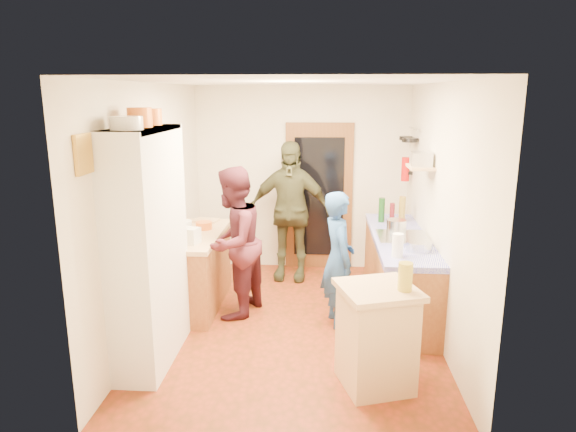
# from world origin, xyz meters

# --- Properties ---
(floor) EXTENTS (3.00, 4.00, 0.02)m
(floor) POSITION_xyz_m (0.00, 0.00, -0.01)
(floor) COLOR maroon
(floor) RESTS_ON ground
(ceiling) EXTENTS (3.00, 4.00, 0.02)m
(ceiling) POSITION_xyz_m (0.00, 0.00, 2.61)
(ceiling) COLOR silver
(ceiling) RESTS_ON ground
(wall_back) EXTENTS (3.00, 0.02, 2.60)m
(wall_back) POSITION_xyz_m (0.00, 2.01, 1.30)
(wall_back) COLOR beige
(wall_back) RESTS_ON ground
(wall_front) EXTENTS (3.00, 0.02, 2.60)m
(wall_front) POSITION_xyz_m (0.00, -2.01, 1.30)
(wall_front) COLOR beige
(wall_front) RESTS_ON ground
(wall_left) EXTENTS (0.02, 4.00, 2.60)m
(wall_left) POSITION_xyz_m (-1.51, 0.00, 1.30)
(wall_left) COLOR beige
(wall_left) RESTS_ON ground
(wall_right) EXTENTS (0.02, 4.00, 2.60)m
(wall_right) POSITION_xyz_m (1.51, 0.00, 1.30)
(wall_right) COLOR beige
(wall_right) RESTS_ON ground
(door_frame) EXTENTS (0.95, 0.06, 2.10)m
(door_frame) POSITION_xyz_m (0.25, 1.97, 1.05)
(door_frame) COLOR brown
(door_frame) RESTS_ON ground
(door_glass) EXTENTS (0.70, 0.02, 1.70)m
(door_glass) POSITION_xyz_m (0.25, 1.94, 1.05)
(door_glass) COLOR black
(door_glass) RESTS_ON door_frame
(hutch_body) EXTENTS (0.40, 1.20, 2.20)m
(hutch_body) POSITION_xyz_m (-1.30, -0.80, 1.10)
(hutch_body) COLOR silver
(hutch_body) RESTS_ON ground
(hutch_top_shelf) EXTENTS (0.40, 1.14, 0.04)m
(hutch_top_shelf) POSITION_xyz_m (-1.30, -0.80, 2.18)
(hutch_top_shelf) COLOR silver
(hutch_top_shelf) RESTS_ON hutch_body
(plate_stack) EXTENTS (0.26, 0.26, 0.11)m
(plate_stack) POSITION_xyz_m (-1.30, -1.13, 2.25)
(plate_stack) COLOR white
(plate_stack) RESTS_ON hutch_top_shelf
(orange_pot_a) EXTENTS (0.21, 0.21, 0.17)m
(orange_pot_a) POSITION_xyz_m (-1.30, -0.81, 2.29)
(orange_pot_a) COLOR orange
(orange_pot_a) RESTS_ON hutch_top_shelf
(orange_pot_b) EXTENTS (0.17, 0.17, 0.15)m
(orange_pot_b) POSITION_xyz_m (-1.30, -0.46, 2.28)
(orange_pot_b) COLOR orange
(orange_pot_b) RESTS_ON hutch_top_shelf
(left_counter_base) EXTENTS (0.60, 1.40, 0.85)m
(left_counter_base) POSITION_xyz_m (-1.20, 0.45, 0.42)
(left_counter_base) COLOR #98602E
(left_counter_base) RESTS_ON ground
(left_counter_top) EXTENTS (0.64, 1.44, 0.05)m
(left_counter_top) POSITION_xyz_m (-1.20, 0.45, 0.88)
(left_counter_top) COLOR tan
(left_counter_top) RESTS_ON left_counter_base
(toaster) EXTENTS (0.27, 0.22, 0.17)m
(toaster) POSITION_xyz_m (-1.15, 0.05, 0.99)
(toaster) COLOR white
(toaster) RESTS_ON left_counter_top
(kettle) EXTENTS (0.18, 0.18, 0.20)m
(kettle) POSITION_xyz_m (-1.25, 0.24, 1.00)
(kettle) COLOR white
(kettle) RESTS_ON left_counter_top
(orange_bowl) EXTENTS (0.24, 0.24, 0.09)m
(orange_bowl) POSITION_xyz_m (-1.12, 0.65, 0.94)
(orange_bowl) COLOR orange
(orange_bowl) RESTS_ON left_counter_top
(chopping_board) EXTENTS (0.34, 0.27, 0.02)m
(chopping_board) POSITION_xyz_m (-1.18, 1.03, 0.91)
(chopping_board) COLOR tan
(chopping_board) RESTS_ON left_counter_top
(right_counter_base) EXTENTS (0.60, 2.20, 0.84)m
(right_counter_base) POSITION_xyz_m (1.20, 0.50, 0.42)
(right_counter_base) COLOR #98602E
(right_counter_base) RESTS_ON ground
(right_counter_top) EXTENTS (0.62, 2.22, 0.06)m
(right_counter_top) POSITION_xyz_m (1.20, 0.50, 0.87)
(right_counter_top) COLOR #1A14C1
(right_counter_top) RESTS_ON right_counter_base
(hob) EXTENTS (0.55, 0.58, 0.04)m
(hob) POSITION_xyz_m (1.20, 0.34, 0.92)
(hob) COLOR silver
(hob) RESTS_ON right_counter_top
(pot_on_hob) EXTENTS (0.22, 0.22, 0.14)m
(pot_on_hob) POSITION_xyz_m (1.15, 0.51, 1.01)
(pot_on_hob) COLOR silver
(pot_on_hob) RESTS_ON hob
(bottle_a) EXTENTS (0.08, 0.08, 0.31)m
(bottle_a) POSITION_xyz_m (1.05, 1.15, 1.05)
(bottle_a) COLOR #143F14
(bottle_a) RESTS_ON right_counter_top
(bottle_b) EXTENTS (0.07, 0.07, 0.25)m
(bottle_b) POSITION_xyz_m (1.18, 1.13, 1.03)
(bottle_b) COLOR #591419
(bottle_b) RESTS_ON right_counter_top
(bottle_c) EXTENTS (0.10, 0.10, 0.33)m
(bottle_c) POSITION_xyz_m (1.31, 1.18, 1.06)
(bottle_c) COLOR olive
(bottle_c) RESTS_ON right_counter_top
(paper_towel) EXTENTS (0.12, 0.12, 0.24)m
(paper_towel) POSITION_xyz_m (1.05, -0.30, 1.02)
(paper_towel) COLOR white
(paper_towel) RESTS_ON right_counter_top
(mixing_bowl) EXTENTS (0.30, 0.30, 0.10)m
(mixing_bowl) POSITION_xyz_m (1.30, -0.07, 0.95)
(mixing_bowl) COLOR silver
(mixing_bowl) RESTS_ON right_counter_top
(island_base) EXTENTS (0.69, 0.69, 0.86)m
(island_base) POSITION_xyz_m (0.77, -1.16, 0.43)
(island_base) COLOR tan
(island_base) RESTS_ON ground
(island_top) EXTENTS (0.78, 0.78, 0.05)m
(island_top) POSITION_xyz_m (0.77, -1.16, 0.89)
(island_top) COLOR tan
(island_top) RESTS_ON island_base
(cutting_board) EXTENTS (0.42, 0.37, 0.02)m
(cutting_board) POSITION_xyz_m (0.71, -1.13, 0.90)
(cutting_board) COLOR white
(cutting_board) RESTS_ON island_top
(oil_jar) EXTENTS (0.15, 0.15, 0.24)m
(oil_jar) POSITION_xyz_m (0.98, -1.22, 1.03)
(oil_jar) COLOR #AD9E2D
(oil_jar) RESTS_ON island_top
(pan_rail) EXTENTS (0.02, 0.65, 0.02)m
(pan_rail) POSITION_xyz_m (1.46, 1.52, 2.05)
(pan_rail) COLOR silver
(pan_rail) RESTS_ON wall_right
(pan_hang_a) EXTENTS (0.18, 0.18, 0.05)m
(pan_hang_a) POSITION_xyz_m (1.40, 1.35, 1.92)
(pan_hang_a) COLOR black
(pan_hang_a) RESTS_ON pan_rail
(pan_hang_b) EXTENTS (0.16, 0.16, 0.05)m
(pan_hang_b) POSITION_xyz_m (1.40, 1.55, 1.90)
(pan_hang_b) COLOR black
(pan_hang_b) RESTS_ON pan_rail
(pan_hang_c) EXTENTS (0.17, 0.17, 0.05)m
(pan_hang_c) POSITION_xyz_m (1.40, 1.75, 1.91)
(pan_hang_c) COLOR black
(pan_hang_c) RESTS_ON pan_rail
(wall_shelf) EXTENTS (0.26, 0.42, 0.03)m
(wall_shelf) POSITION_xyz_m (1.37, 0.45, 1.70)
(wall_shelf) COLOR tan
(wall_shelf) RESTS_ON wall_right
(radio) EXTENTS (0.24, 0.31, 0.15)m
(radio) POSITION_xyz_m (1.37, 0.45, 1.79)
(radio) COLOR silver
(radio) RESTS_ON wall_shelf
(ext_bracket) EXTENTS (0.06, 0.10, 0.04)m
(ext_bracket) POSITION_xyz_m (1.47, 1.70, 1.45)
(ext_bracket) COLOR black
(ext_bracket) RESTS_ON wall_right
(fire_extinguisher) EXTENTS (0.11, 0.11, 0.32)m
(fire_extinguisher) POSITION_xyz_m (1.41, 1.70, 1.50)
(fire_extinguisher) COLOR red
(fire_extinguisher) RESTS_ON wall_right
(picture_frame) EXTENTS (0.03, 0.25, 0.30)m
(picture_frame) POSITION_xyz_m (-1.48, -1.55, 2.05)
(picture_frame) COLOR gold
(picture_frame) RESTS_ON wall_left
(person_hob) EXTENTS (0.48, 0.61, 1.49)m
(person_hob) POSITION_xyz_m (0.51, 0.06, 0.74)
(person_hob) COLOR #254A8A
(person_hob) RESTS_ON ground
(person_left) EXTENTS (0.88, 1.00, 1.72)m
(person_left) POSITION_xyz_m (-0.65, 0.26, 0.86)
(person_left) COLOR #471A24
(person_left) RESTS_ON ground
(person_back) EXTENTS (1.15, 0.57, 1.89)m
(person_back) POSITION_xyz_m (-0.13, 1.48, 0.95)
(person_back) COLOR #393A23
(person_back) RESTS_ON ground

